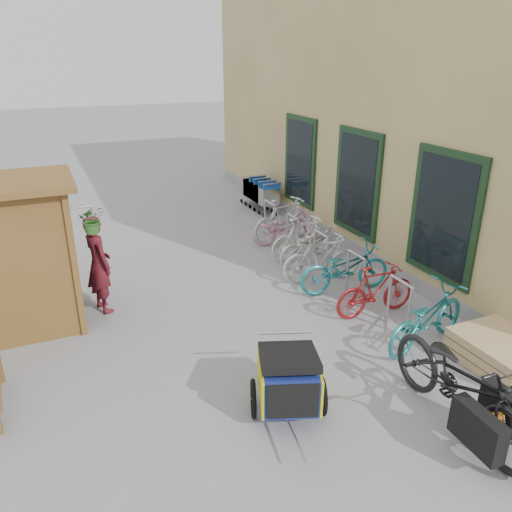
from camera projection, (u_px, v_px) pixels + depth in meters
name	position (u px, v px, depth m)	size (l,w,h in m)	color
ground	(266.00, 362.00, 7.16)	(80.00, 80.00, 0.00)	gray
building	(432.00, 81.00, 12.08)	(6.07, 13.00, 7.00)	tan
bike_rack	(321.00, 249.00, 9.86)	(0.05, 5.35, 0.86)	#A5A8AD
pallet_stack	(501.00, 352.00, 7.01)	(1.00, 1.20, 0.40)	tan
shopping_carts	(259.00, 190.00, 13.99)	(0.53, 1.77, 0.94)	silver
child_trailer	(289.00, 378.00, 5.96)	(1.01, 1.55, 0.90)	navy
cargo_bike	(463.00, 384.00, 5.71)	(0.90, 2.30, 1.19)	black
person_kiosk	(99.00, 264.00, 8.31)	(0.62, 0.40, 1.69)	maroon
bike_0	(427.00, 318.00, 7.41)	(0.61, 1.76, 0.93)	teal
bike_1	(376.00, 290.00, 8.30)	(0.42, 1.50, 0.90)	maroon
bike_2	(345.00, 268.00, 9.13)	(0.61, 1.76, 0.92)	teal
bike_3	(322.00, 258.00, 9.53)	(0.45, 1.59, 0.96)	silver
bike_4	(311.00, 245.00, 10.37)	(0.55, 1.57, 0.83)	silver
bike_5	(303.00, 238.00, 10.65)	(0.43, 1.52, 0.92)	white
bike_6	(286.00, 228.00, 11.41)	(0.55, 1.57, 0.82)	#CE85A0
bike_7	(285.00, 220.00, 11.61)	(0.49, 1.73, 1.04)	silver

